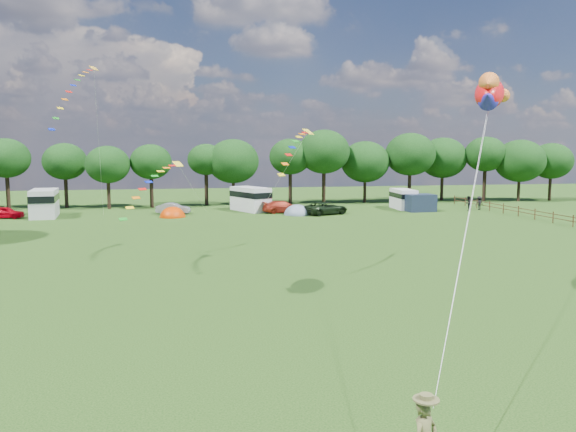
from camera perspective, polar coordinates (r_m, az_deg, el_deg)
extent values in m
plane|color=black|center=(22.76, 3.96, -12.41)|extent=(180.00, 180.00, 0.00)
cylinder|color=black|center=(79.54, -26.57, 2.16)|extent=(0.49, 0.49, 4.25)
ellipsoid|color=black|center=(79.37, -26.73, 5.28)|extent=(5.86, 5.86, 4.98)
cylinder|color=black|center=(78.60, -21.60, 2.23)|extent=(0.47, 0.47, 3.90)
ellipsoid|color=black|center=(78.42, -21.73, 5.17)|extent=(5.58, 5.58, 4.74)
cylinder|color=black|center=(74.75, -17.75, 2.04)|extent=(0.44, 0.44, 3.56)
ellipsoid|color=black|center=(74.56, -17.85, 5.00)|extent=(5.56, 5.56, 4.73)
cylinder|color=black|center=(75.27, -13.68, 2.35)|extent=(0.47, 0.47, 3.95)
ellipsoid|color=black|center=(75.09, -13.77, 5.37)|extent=(5.33, 5.33, 4.53)
cylinder|color=black|center=(77.06, -8.29, 2.71)|extent=(0.50, 0.50, 4.33)
ellipsoid|color=black|center=(76.89, -8.34, 5.70)|extent=(4.95, 4.95, 4.21)
cylinder|color=black|center=(76.89, -5.56, 2.36)|extent=(0.43, 0.43, 3.31)
ellipsoid|color=black|center=(76.69, -5.60, 5.56)|extent=(7.03, 7.03, 5.98)
cylinder|color=black|center=(78.24, 0.23, 2.85)|extent=(0.50, 0.50, 4.36)
ellipsoid|color=black|center=(78.07, 0.23, 6.05)|extent=(5.84, 5.84, 4.97)
cylinder|color=black|center=(78.42, 3.65, 2.91)|extent=(0.51, 0.51, 4.55)
ellipsoid|color=black|center=(78.25, 3.68, 6.54)|extent=(7.15, 7.15, 6.08)
cylinder|color=black|center=(80.94, 7.80, 2.51)|extent=(0.42, 0.42, 3.21)
ellipsoid|color=black|center=(80.74, 7.85, 5.47)|extent=(6.90, 6.90, 5.86)
cylinder|color=black|center=(82.62, 12.23, 2.83)|extent=(0.48, 0.48, 4.17)
ellipsoid|color=black|center=(82.44, 12.31, 6.14)|extent=(7.16, 7.16, 6.09)
cylinder|color=black|center=(86.89, 15.36, 2.76)|extent=(0.45, 0.45, 3.66)
ellipsoid|color=black|center=(86.71, 15.45, 5.71)|extent=(7.05, 7.05, 5.99)
cylinder|color=black|center=(87.23, 19.31, 2.96)|extent=(0.52, 0.52, 4.65)
ellipsoid|color=black|center=(87.08, 19.43, 5.95)|extent=(5.96, 5.96, 5.06)
cylinder|color=black|center=(88.65, 22.38, 2.42)|extent=(0.42, 0.42, 3.19)
ellipsoid|color=black|center=(88.48, 22.50, 5.19)|extent=(7.23, 7.23, 6.14)
cylinder|color=black|center=(92.04, 25.05, 2.54)|extent=(0.44, 0.44, 3.52)
ellipsoid|color=black|center=(91.88, 25.18, 5.08)|extent=(6.22, 6.22, 5.28)
cylinder|color=#472D19|center=(61.18, 26.99, -0.45)|extent=(0.12, 0.12, 1.20)
cylinder|color=#472D19|center=(63.55, 25.33, -0.13)|extent=(0.12, 0.12, 1.20)
cylinder|color=#472D19|center=(62.32, 26.16, 0.03)|extent=(0.08, 3.00, 0.08)
cylinder|color=#472D19|center=(62.36, 26.14, -0.33)|extent=(0.08, 3.00, 0.08)
cylinder|color=#472D19|center=(65.97, 23.79, 0.18)|extent=(0.12, 0.12, 1.20)
cylinder|color=#472D19|center=(64.72, 24.56, 0.34)|extent=(0.08, 3.00, 0.08)
cylinder|color=#472D19|center=(64.76, 24.54, -0.01)|extent=(0.08, 3.00, 0.08)
cylinder|color=#472D19|center=(68.44, 22.36, 0.46)|extent=(0.12, 0.12, 1.20)
cylinder|color=#472D19|center=(67.16, 23.08, 0.62)|extent=(0.08, 3.00, 0.08)
cylinder|color=#472D19|center=(67.20, 23.06, 0.28)|extent=(0.08, 3.00, 0.08)
cylinder|color=#472D19|center=(70.95, 21.03, 0.72)|extent=(0.12, 0.12, 1.20)
cylinder|color=#472D19|center=(69.65, 21.70, 0.88)|extent=(0.08, 3.00, 0.08)
cylinder|color=#472D19|center=(69.69, 21.68, 0.55)|extent=(0.08, 3.00, 0.08)
cylinder|color=#472D19|center=(73.49, 19.80, 0.96)|extent=(0.12, 0.12, 1.20)
cylinder|color=#472D19|center=(72.18, 20.42, 1.12)|extent=(0.08, 3.00, 0.08)
cylinder|color=#472D19|center=(72.22, 20.40, 0.81)|extent=(0.08, 3.00, 0.08)
cylinder|color=#472D19|center=(76.07, 18.64, 1.19)|extent=(0.12, 0.12, 1.20)
cylinder|color=#472D19|center=(74.74, 19.22, 1.35)|extent=(0.08, 3.00, 0.08)
cylinder|color=#472D19|center=(74.78, 19.21, 1.04)|extent=(0.08, 3.00, 0.08)
cylinder|color=#472D19|center=(78.68, 17.57, 1.40)|extent=(0.12, 0.12, 1.20)
cylinder|color=#472D19|center=(77.34, 18.10, 1.56)|extent=(0.08, 3.00, 0.08)
cylinder|color=#472D19|center=(77.37, 18.09, 1.26)|extent=(0.08, 3.00, 0.08)
cylinder|color=#472D19|center=(81.31, 16.56, 1.60)|extent=(0.12, 0.12, 1.20)
cylinder|color=#472D19|center=(79.96, 17.06, 1.75)|extent=(0.08, 3.00, 0.08)
cylinder|color=#472D19|center=(79.99, 17.05, 1.47)|extent=(0.08, 3.00, 0.08)
imported|color=#B3000F|center=(68.79, -26.81, 0.33)|extent=(4.13, 1.99, 1.33)
imported|color=gray|center=(67.09, -11.58, 0.75)|extent=(3.88, 2.10, 1.30)
imported|color=maroon|center=(66.94, -0.52, 0.94)|extent=(5.04, 2.63, 1.45)
imported|color=black|center=(65.35, 3.88, 0.80)|extent=(5.97, 4.38, 1.48)
cube|color=#B6B6B8|center=(68.42, -23.51, 1.20)|extent=(3.32, 6.42, 3.08)
cube|color=black|center=(68.37, -23.53, 1.72)|extent=(3.38, 6.55, 0.73)
cylinder|color=black|center=(66.61, -23.63, 0.10)|extent=(0.90, 0.42, 0.87)
cylinder|color=black|center=(70.44, -23.31, 0.44)|extent=(0.90, 0.42, 0.87)
cube|color=silver|center=(68.99, -3.83, 1.72)|extent=(4.66, 6.39, 2.94)
cube|color=black|center=(68.94, -3.84, 2.22)|extent=(4.75, 6.52, 0.70)
cylinder|color=black|center=(67.52, -3.02, 0.72)|extent=(0.88, 0.61, 0.83)
cylinder|color=black|center=(70.68, -4.60, 0.97)|extent=(0.88, 0.61, 0.83)
cube|color=silver|center=(72.86, 11.64, 1.70)|extent=(2.48, 5.16, 2.51)
cube|color=black|center=(72.82, 11.65, 2.10)|extent=(2.53, 5.26, 0.60)
cylinder|color=black|center=(71.45, 12.02, 0.86)|extent=(0.72, 0.31, 0.71)
cylinder|color=black|center=(74.43, 11.23, 1.11)|extent=(0.72, 0.31, 0.71)
ellipsoid|color=#C73200|center=(64.10, -11.64, -0.09)|extent=(2.77, 3.19, 2.28)
cylinder|color=#C73200|center=(64.09, -11.64, -0.07)|extent=(2.91, 2.91, 0.08)
ellipsoid|color=slate|center=(65.01, 0.94, 0.15)|extent=(2.99, 3.44, 2.34)
cylinder|color=slate|center=(65.01, 0.94, 0.16)|extent=(3.14, 3.14, 0.08)
cube|color=#192337|center=(70.45, 13.21, 1.32)|extent=(3.47, 2.87, 2.10)
ellipsoid|color=#F81012|center=(28.56, 19.78, 11.61)|extent=(3.04, 3.71, 2.06)
ellipsoid|color=yellow|center=(28.55, 19.77, 11.29)|extent=(1.89, 2.32, 1.13)
cone|color=orange|center=(27.05, 19.69, 12.60)|extent=(1.44, 1.55, 1.08)
cone|color=#251DB7|center=(26.99, 19.63, 11.24)|extent=(1.44, 1.55, 1.08)
cone|color=#251DB7|center=(28.74, 19.84, 12.91)|extent=(1.18, 1.13, 0.92)
sphere|color=white|center=(29.82, 19.15, 11.78)|extent=(0.34, 0.34, 0.34)
sphere|color=black|center=(29.91, 19.05, 11.77)|extent=(0.17, 0.17, 0.17)
cube|color=gold|center=(53.43, -19.14, 14.00)|extent=(0.83, 0.85, 0.40)
cube|color=red|center=(52.95, -19.50, 13.81)|extent=(0.55, 0.62, 0.11)
cube|color=orange|center=(52.47, -19.87, 13.58)|extent=(0.54, 0.61, 0.12)
cube|color=yellow|center=(51.98, -20.24, 13.25)|extent=(0.54, 0.61, 0.13)
cube|color=#198C1E|center=(51.48, -20.62, 12.82)|extent=(0.54, 0.61, 0.14)
cube|color=#0C1EB2|center=(50.99, -20.99, 12.30)|extent=(0.53, 0.61, 0.15)
cube|color=red|center=(50.49, -21.37, 11.68)|extent=(0.53, 0.60, 0.16)
cube|color=orange|center=(49.99, -21.75, 10.95)|extent=(0.52, 0.60, 0.17)
cube|color=yellow|center=(49.50, -22.13, 10.11)|extent=(0.52, 0.60, 0.18)
cube|color=#198C1E|center=(49.02, -22.51, 9.17)|extent=(0.51, 0.59, 0.19)
cube|color=#0C1EB2|center=(48.55, -22.89, 8.11)|extent=(0.51, 0.59, 0.20)
cube|color=yellow|center=(42.29, -11.12, 5.22)|extent=(0.84, 0.82, 0.39)
cube|color=red|center=(41.85, -11.67, 5.04)|extent=(0.61, 0.54, 0.11)
cube|color=orange|center=(41.41, -12.23, 4.81)|extent=(0.61, 0.54, 0.12)
cube|color=yellow|center=(40.98, -12.81, 4.45)|extent=(0.60, 0.53, 0.13)
cube|color=#198C1E|center=(40.55, -13.39, 3.98)|extent=(0.60, 0.53, 0.14)
cube|color=#0C1EB2|center=(40.14, -13.98, 3.38)|extent=(0.60, 0.53, 0.15)
cube|color=red|center=(39.74, -14.57, 2.66)|extent=(0.59, 0.52, 0.16)
cube|color=orange|center=(39.36, -15.18, 1.80)|extent=(0.59, 0.52, 0.17)
cube|color=yellow|center=(39.01, -15.79, 0.82)|extent=(0.59, 0.51, 0.18)
cube|color=#198C1E|center=(38.67, -16.41, -0.31)|extent=(0.58, 0.51, 0.19)
cube|color=yellow|center=(36.09, 2.05, 8.55)|extent=(0.82, 0.82, 0.38)
cube|color=red|center=(35.49, 1.75, 8.47)|extent=(0.56, 0.57, 0.11)
cube|color=orange|center=(34.89, 1.44, 8.32)|extent=(0.56, 0.56, 0.12)
cube|color=yellow|center=(34.29, 1.12, 8.03)|extent=(0.56, 0.56, 0.13)
cube|color=#198C1E|center=(33.70, 0.78, 7.59)|extent=(0.56, 0.56, 0.14)
cube|color=#0C1EB2|center=(33.10, 0.44, 6.99)|extent=(0.55, 0.56, 0.15)
cube|color=red|center=(32.51, 0.08, 6.24)|extent=(0.55, 0.55, 0.16)
cube|color=orange|center=(31.93, -0.29, 5.31)|extent=(0.55, 0.55, 0.17)
cube|color=yellow|center=(31.36, -0.67, 4.20)|extent=(0.54, 0.54, 0.17)
imported|color=black|center=(72.98, 17.84, 1.24)|extent=(1.03, 0.94, 1.80)
imported|color=black|center=(74.26, 18.85, 1.25)|extent=(1.20, 0.76, 1.71)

